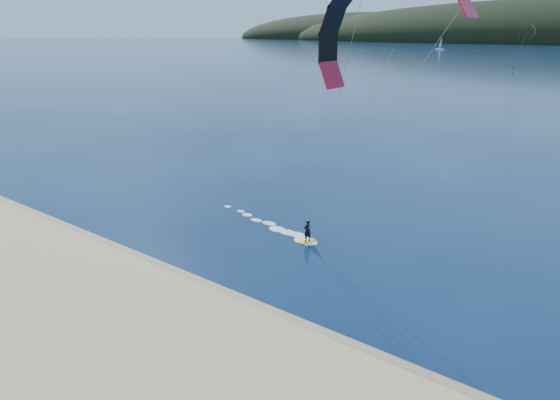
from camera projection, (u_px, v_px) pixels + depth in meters
name	position (u px, v px, depth m)	size (l,w,h in m)	color
ground	(130.00, 320.00, 26.50)	(1800.00, 1800.00, 0.00)	#071634
wet_sand	(189.00, 286.00, 29.91)	(220.00, 2.50, 0.10)	olive
kitesurfer_near	(388.00, 56.00, 25.21)	(22.55, 6.33, 18.47)	gold
kitesurfer_far	(527.00, 34.00, 177.20)	(7.52, 8.17, 15.98)	gold
sailboat	(440.00, 49.00, 392.22)	(7.04, 4.54, 10.04)	white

